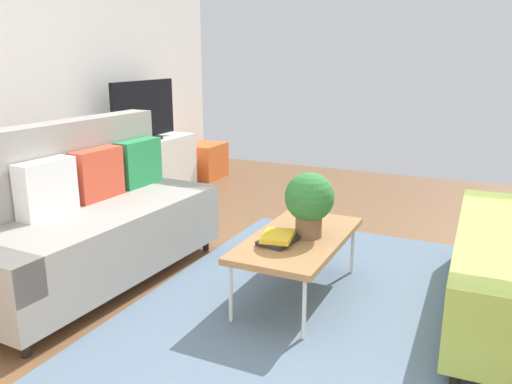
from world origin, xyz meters
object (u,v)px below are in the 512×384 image
at_px(tv, 144,112).
at_px(bottle_0, 123,139).
at_px(vase_0, 103,142).
at_px(table_book_0, 278,241).
at_px(couch_beige, 86,219).
at_px(potted_plant, 309,200).
at_px(bottle_1, 129,138).
at_px(tv_console, 146,169).
at_px(storage_trunk, 205,161).
at_px(coffee_table, 298,240).

distance_m(tv, bottle_0, 0.46).
bearing_deg(vase_0, table_book_0, -115.74).
height_order(couch_beige, table_book_0, couch_beige).
relative_size(potted_plant, bottle_1, 2.98).
distance_m(tv_console, table_book_0, 2.88).
xyz_separation_m(storage_trunk, table_book_0, (-2.82, -2.21, 0.21)).
height_order(coffee_table, table_book_0, table_book_0).
height_order(coffee_table, tv, tv).
bearing_deg(potted_plant, coffee_table, 117.12).
bearing_deg(tv_console, vase_0, 175.07).
bearing_deg(table_book_0, tv, 53.11).
bearing_deg(potted_plant, bottle_0, 64.83).
distance_m(tv, vase_0, 0.63).
bearing_deg(bottle_1, vase_0, 162.40).
relative_size(couch_beige, storage_trunk, 3.72).
distance_m(tv_console, tv, 0.63).
relative_size(couch_beige, coffee_table, 1.76).
relative_size(storage_trunk, bottle_1, 3.70).
relative_size(tv, bottle_0, 6.53).
xyz_separation_m(tv_console, bottle_1, (-0.30, -0.04, 0.39)).
bearing_deg(potted_plant, table_book_0, 146.87).
distance_m(couch_beige, table_book_0, 1.37).
bearing_deg(tv_console, bottle_1, -172.31).
bearing_deg(bottle_1, tv, 3.86).
xyz_separation_m(tv, bottle_1, (-0.30, -0.02, -0.24)).
bearing_deg(storage_trunk, bottle_0, 177.70).
distance_m(tv_console, bottle_0, 0.56).
xyz_separation_m(coffee_table, storage_trunk, (2.65, 2.28, -0.17)).
height_order(couch_beige, storage_trunk, couch_beige).
height_order(vase_0, bottle_1, bottle_1).
height_order(bottle_0, bottle_1, bottle_0).
relative_size(coffee_table, tv_console, 0.79).
bearing_deg(potted_plant, tv_console, 58.08).
height_order(tv_console, tv, tv).
bearing_deg(couch_beige, tv_console, -151.16).
relative_size(coffee_table, potted_plant, 2.63).
bearing_deg(tv_console, tv, -90.00).
bearing_deg(vase_0, couch_beige, -143.29).
bearing_deg(vase_0, bottle_0, -25.52).
height_order(tv, table_book_0, tv).
xyz_separation_m(couch_beige, vase_0, (1.35, 1.01, 0.25)).
height_order(coffee_table, vase_0, vase_0).
height_order(coffee_table, bottle_1, bottle_1).
bearing_deg(couch_beige, potted_plant, 108.08).
relative_size(tv, bottle_1, 7.12).
height_order(couch_beige, coffee_table, couch_beige).
relative_size(tv_console, vase_0, 10.65).
height_order(vase_0, bottle_0, bottle_0).
distance_m(tv_console, vase_0, 0.70).
relative_size(tv_console, storage_trunk, 2.69).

